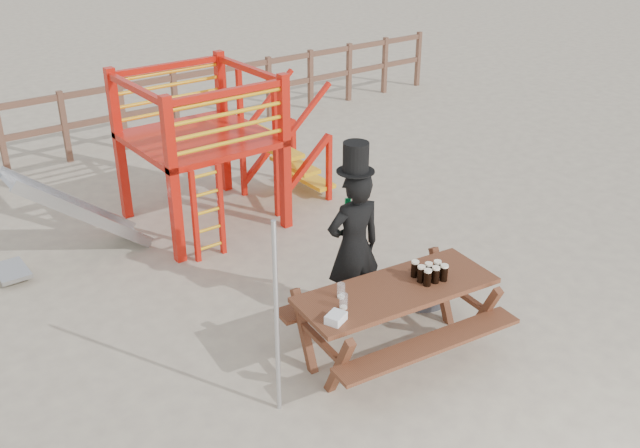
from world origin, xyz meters
The scene contains 10 objects.
ground centered at (0.00, 0.00, 0.00)m, with size 60.00×60.00×0.00m, color #BBAE91.
back_fence centered at (0.00, 7.00, 0.74)m, with size 15.09×0.09×1.20m.
playground_fort centered at (0.12, 3.58, 1.07)m, with size 4.71×1.84×2.10m.
picnic_table centered at (0.22, -0.22, 0.48)m, with size 2.12×1.58×0.76m.
man_with_hat centered at (0.31, 0.54, 0.89)m, with size 0.67×0.49×1.99m.
metal_pole centered at (-1.15, -0.21, 0.94)m, with size 0.04×0.04×1.87m, color #B2B2B7.
parasol_base centered at (1.16, 0.35, 0.07)m, with size 0.59×0.59×0.25m.
paper_bag centered at (-0.61, -0.32, 0.80)m, with size 0.18×0.14×0.08m, color white.
stout_pints centered at (0.57, -0.30, 0.85)m, with size 0.27×0.30×0.17m.
empty_glasses centered at (-0.37, -0.11, 0.83)m, with size 0.17×0.23×0.15m.
Camera 1 is at (-3.88, -4.44, 4.30)m, focal length 40.00 mm.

